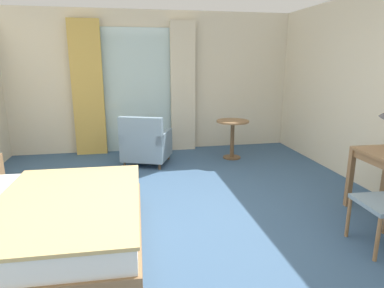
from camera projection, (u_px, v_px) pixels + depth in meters
The scene contains 8 objects.
ground at pixel (183, 231), 3.51m from camera, with size 5.95×7.17×0.10m, color #38567A.
wall_back at pixel (154, 82), 6.34m from camera, with size 5.55×0.12×2.61m, color beige.
balcony_glass_door at pixel (137, 91), 6.24m from camera, with size 1.30×0.02×2.29m, color silver.
curtain_panel_left at pixel (88, 89), 5.97m from camera, with size 0.55×0.10×2.41m, color tan.
curtain_panel_right at pixel (183, 88), 6.29m from camera, with size 0.46×0.10×2.41m, color beige.
bed at pixel (25, 225), 3.02m from camera, with size 2.07×1.95×0.91m.
armchair_by_window at pixel (146, 145), 5.55m from camera, with size 0.92×0.91×0.84m.
round_cafe_table at pixel (232, 131), 5.86m from camera, with size 0.57×0.57×0.68m.
Camera 1 is at (-0.50, -3.14, 1.70)m, focal length 31.01 mm.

